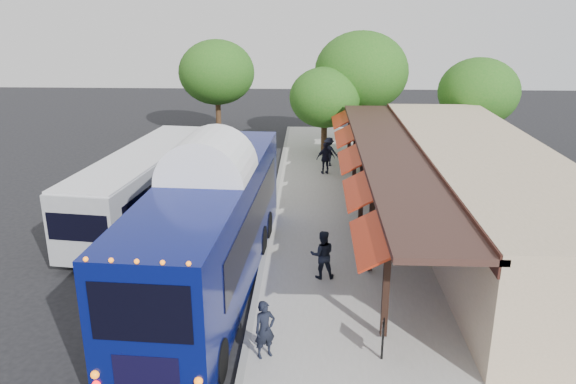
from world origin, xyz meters
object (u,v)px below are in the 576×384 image
(coach_bus, at_px, (211,224))
(city_bus, at_px, (145,183))
(ped_b, at_px, (322,255))
(ped_d, at_px, (329,152))
(ped_c, at_px, (326,158))
(sign_board, at_px, (383,334))
(ped_a, at_px, (265,330))

(coach_bus, relative_size, city_bus, 1.14)
(ped_b, bearing_deg, city_bus, -41.42)
(coach_bus, bearing_deg, city_bus, 126.59)
(ped_b, distance_m, ped_d, 13.88)
(ped_c, distance_m, sign_board, 16.80)
(ped_c, bearing_deg, sign_board, 78.89)
(city_bus, height_order, sign_board, city_bus)
(ped_a, distance_m, sign_board, 3.02)
(coach_bus, bearing_deg, ped_a, -60.09)
(ped_b, bearing_deg, ped_c, -97.08)
(ped_b, height_order, ped_c, ped_c)
(city_bus, height_order, ped_a, city_bus)
(ped_b, height_order, ped_d, ped_b)
(city_bus, height_order, ped_d, city_bus)
(city_bus, height_order, ped_c, city_bus)
(ped_a, bearing_deg, ped_b, 40.52)
(ped_a, xyz_separation_m, ped_c, (1.93, 16.77, 0.07))
(ped_d, bearing_deg, sign_board, 115.59)
(ped_d, relative_size, sign_board, 1.52)
(ped_a, bearing_deg, city_bus, 90.16)
(ped_c, distance_m, ped_d, 1.64)
(coach_bus, bearing_deg, sign_board, -35.57)
(ped_a, xyz_separation_m, ped_b, (1.55, 4.52, 0.05))
(coach_bus, distance_m, ped_c, 13.35)
(coach_bus, bearing_deg, ped_d, 76.87)
(ped_a, height_order, sign_board, ped_a)
(ped_b, relative_size, ped_c, 0.97)
(ped_c, xyz_separation_m, sign_board, (1.10, -16.77, -0.14))
(city_bus, relative_size, sign_board, 10.58)
(sign_board, bearing_deg, coach_bus, 150.94)
(ped_d, bearing_deg, ped_a, 106.20)
(ped_a, xyz_separation_m, ped_d, (2.15, 18.39, 0.03))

